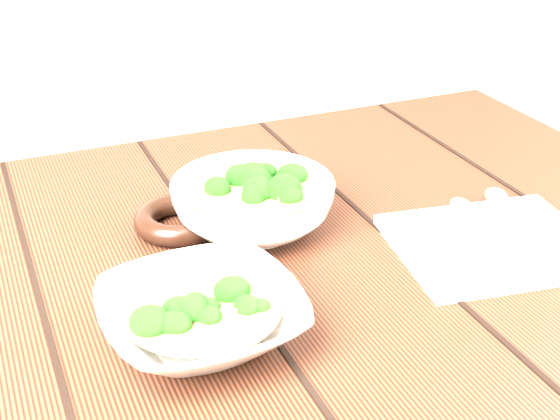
% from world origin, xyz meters
% --- Properties ---
extents(table, '(1.20, 0.80, 0.75)m').
position_xyz_m(table, '(0.00, 0.00, 0.63)').
color(table, '#391C10').
rests_on(table, ground).
extents(soup_bowl_front, '(0.20, 0.20, 0.05)m').
position_xyz_m(soup_bowl_front, '(-0.08, -0.11, 0.78)').
color(soup_bowl_front, silver).
rests_on(soup_bowl_front, table).
extents(soup_bowl_back, '(0.20, 0.20, 0.07)m').
position_xyz_m(soup_bowl_back, '(0.04, 0.08, 0.78)').
color(soup_bowl_back, silver).
rests_on(soup_bowl_back, table).
extents(trivet, '(0.12, 0.12, 0.03)m').
position_xyz_m(trivet, '(-0.04, 0.11, 0.76)').
color(trivet, black).
rests_on(trivet, table).
extents(napkin, '(0.25, 0.21, 0.01)m').
position_xyz_m(napkin, '(0.28, -0.08, 0.76)').
color(napkin, beige).
rests_on(napkin, table).
extents(spoon_left, '(0.07, 0.18, 0.01)m').
position_xyz_m(spoon_left, '(0.28, -0.04, 0.77)').
color(spoon_left, '#A5A192').
rests_on(spoon_left, napkin).
extents(spoon_right, '(0.11, 0.17, 0.01)m').
position_xyz_m(spoon_right, '(0.33, -0.03, 0.77)').
color(spoon_right, '#A5A192').
rests_on(spoon_right, napkin).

